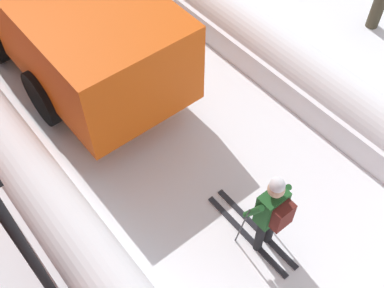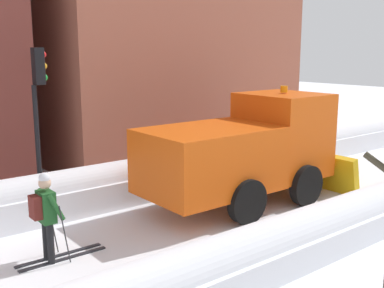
{
  "view_description": "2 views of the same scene",
  "coord_description": "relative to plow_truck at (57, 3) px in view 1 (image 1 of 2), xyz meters",
  "views": [
    {
      "loc": [
        -3.28,
        1.65,
        6.87
      ],
      "look_at": [
        -0.38,
        5.23,
        0.94
      ],
      "focal_mm": 43.91,
      "sensor_mm": 36.0,
      "label": 1
    },
    {
      "loc": [
        8.21,
        0.37,
        4.1
      ],
      "look_at": [
        -1.39,
        7.97,
        1.64
      ],
      "focal_mm": 44.05,
      "sensor_mm": 36.0,
      "label": 2
    }
  ],
  "objects": [
    {
      "name": "plow_truck",
      "position": [
        0.0,
        0.0,
        0.0
      ],
      "size": [
        3.2,
        5.98,
        3.12
      ],
      "color": "#DB510F",
      "rests_on": "ground"
    },
    {
      "name": "skier",
      "position": [
        0.19,
        -5.64,
        -0.48
      ],
      "size": [
        0.62,
        1.8,
        1.81
      ],
      "color": "black",
      "rests_on": "ground"
    },
    {
      "name": "ground_plane",
      "position": [
        0.51,
        0.83,
        -1.48
      ],
      "size": [
        80.0,
        80.0,
        0.0
      ],
      "primitive_type": "plane",
      "color": "white"
    }
  ]
}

